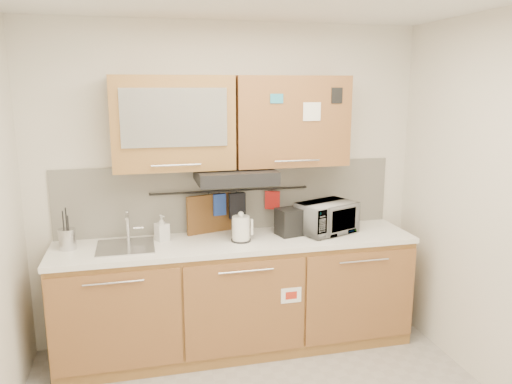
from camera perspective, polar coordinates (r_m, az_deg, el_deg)
wall_back at (r=4.14m, az=-3.06°, el=0.84°), size 3.20×0.00×3.20m
base_cabinet at (r=4.12m, az=-2.11°, el=-12.28°), size 2.80×0.64×0.88m
countertop at (r=3.94m, az=-2.16°, el=-5.74°), size 2.82×0.62×0.04m
backsplash at (r=4.15m, az=-3.01°, el=-0.55°), size 2.80×0.02×0.56m
upper_cabinets at (r=3.89m, az=-2.74°, el=8.02°), size 1.82×0.37×0.70m
range_hood at (r=3.87m, az=-2.40°, el=1.87°), size 0.60×0.46×0.10m
sink at (r=3.88m, az=-14.66°, el=-6.03°), size 0.42×0.40×0.26m
utensil_rail at (r=4.10m, az=-2.92°, el=0.15°), size 1.30×0.02×0.02m
utensil_crock at (r=3.94m, az=-20.76°, el=-5.01°), size 0.16×0.16×0.31m
kettle at (r=3.87m, az=-1.72°, el=-4.29°), size 0.17×0.15×0.24m
toaster at (r=4.06m, az=4.43°, el=-3.31°), size 0.32×0.23×0.22m
microwave at (r=4.12m, az=8.06°, el=-2.92°), size 0.54×0.46×0.25m
soap_bottle at (r=3.96m, az=-10.72°, el=-4.04°), size 0.12×0.12×0.20m
cutting_board at (r=4.11m, az=-5.33°, el=-3.55°), size 0.38×0.14×0.48m
oven_mitt at (r=4.09m, az=-4.20°, el=-1.45°), size 0.11×0.05×0.18m
dark_pouch at (r=4.12m, az=-2.16°, el=-1.58°), size 0.14×0.05×0.21m
pot_holder at (r=4.18m, az=1.88°, el=-0.94°), size 0.12×0.06×0.15m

